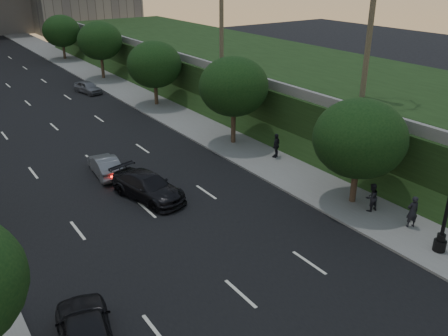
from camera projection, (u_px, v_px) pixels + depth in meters
road_surface at (61, 133)px, 39.04m from camera, size 16.00×140.00×0.02m
sidewalk_right at (171, 112)px, 44.33m from camera, size 4.50×140.00×0.15m
embankment at (281, 80)px, 48.14m from camera, size 18.00×90.00×4.00m
parapet_wall at (211, 66)px, 42.79m from camera, size 0.35×90.00×0.70m
tree_right_a at (360, 138)px, 26.14m from camera, size 5.20×5.20×6.24m
tree_right_b at (234, 87)px, 35.02m from camera, size 5.20×5.20×6.74m
tree_right_c at (154, 65)px, 45.05m from camera, size 5.20×5.20×6.24m
tree_right_d at (100, 41)px, 55.44m from camera, size 5.20×5.20×6.74m
tree_right_e at (61, 31)px, 66.98m from camera, size 5.20×5.20×6.24m
street_lamp at (448, 205)px, 21.94m from camera, size 0.64×0.64×5.62m
sedan_near_left at (86, 334)px, 16.82m from camera, size 2.92×5.15×1.65m
sedan_mid_left at (105, 165)px, 31.19m from camera, size 1.79×4.16×1.33m
sedan_near_right at (148, 187)px, 28.04m from camera, size 3.31×5.59×1.52m
sedan_far_right at (88, 87)px, 50.80m from camera, size 2.33×4.03×1.29m
pedestrian_a at (412, 212)px, 24.66m from camera, size 0.76×0.64×1.77m
pedestrian_b at (372, 197)px, 26.29m from camera, size 0.87×0.71×1.65m
pedestrian_c at (276, 145)px, 33.58m from camera, size 1.12×0.86×1.76m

